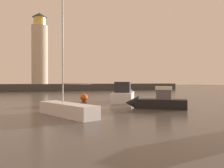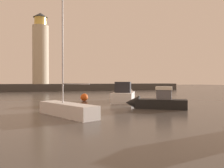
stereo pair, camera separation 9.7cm
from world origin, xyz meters
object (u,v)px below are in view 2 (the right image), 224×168
(lighthouse, at_px, (41,50))
(motorboat_0, at_px, (154,102))
(motorboat_4, at_px, (125,95))
(sailboat_moored, at_px, (67,109))
(mooring_buoy, at_px, (84,97))

(lighthouse, distance_m, motorboat_0, 46.56)
(motorboat_4, bearing_deg, sailboat_moored, -129.57)
(motorboat_4, height_order, sailboat_moored, sailboat_moored)
(sailboat_moored, xyz_separation_m, mooring_buoy, (3.82, 12.51, -0.05))
(lighthouse, height_order, mooring_buoy, lighthouse)
(mooring_buoy, bearing_deg, sailboat_moored, -106.99)
(motorboat_0, relative_size, motorboat_4, 0.69)
(mooring_buoy, bearing_deg, motorboat_4, -16.83)
(motorboat_4, relative_size, sailboat_moored, 0.89)
(motorboat_0, bearing_deg, mooring_buoy, 115.61)
(motorboat_4, relative_size, mooring_buoy, 8.29)
(lighthouse, xyz_separation_m, motorboat_4, (10.35, -35.57, -10.07))
(motorboat_4, xyz_separation_m, mooring_buoy, (-5.21, 1.58, -0.32))
(lighthouse, bearing_deg, motorboat_4, -73.77)
(lighthouse, height_order, sailboat_moored, lighthouse)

